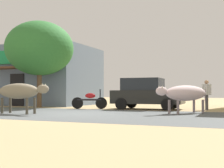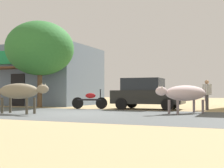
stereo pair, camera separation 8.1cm
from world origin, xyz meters
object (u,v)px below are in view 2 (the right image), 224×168
(roadside_tree, at_px, (40,49))
(parked_motorcycle, at_px, (90,100))
(pedestrian_by_shop, at_px, (207,93))
(cow_far_dark, at_px, (185,93))
(parked_hatchback_car, at_px, (147,93))
(cow_near_brown, at_px, (20,91))

(roadside_tree, height_order, parked_motorcycle, roadside_tree)
(parked_motorcycle, distance_m, pedestrian_by_shop, 6.11)
(cow_far_dark, bearing_deg, pedestrian_by_shop, 78.54)
(roadside_tree, height_order, parked_hatchback_car, roadside_tree)
(parked_hatchback_car, distance_m, parked_motorcycle, 3.08)
(roadside_tree, distance_m, pedestrian_by_shop, 9.89)
(roadside_tree, height_order, pedestrian_by_shop, roadside_tree)
(roadside_tree, relative_size, cow_near_brown, 1.91)
(roadside_tree, bearing_deg, cow_near_brown, -62.63)
(parked_hatchback_car, bearing_deg, cow_near_brown, -126.32)
(parked_motorcycle, height_order, cow_near_brown, cow_near_brown)
(cow_near_brown, relative_size, pedestrian_by_shop, 1.77)
(cow_near_brown, bearing_deg, pedestrian_by_shop, 39.44)
(cow_near_brown, bearing_deg, cow_far_dark, 23.64)
(cow_far_dark, distance_m, pedestrian_by_shop, 3.01)
(parked_motorcycle, height_order, cow_far_dark, cow_far_dark)
(roadside_tree, bearing_deg, pedestrian_by_shop, 5.44)
(parked_hatchback_car, relative_size, cow_far_dark, 1.46)
(pedestrian_by_shop, bearing_deg, cow_near_brown, -140.56)
(parked_motorcycle, bearing_deg, parked_hatchback_car, 15.86)
(parked_hatchback_car, height_order, cow_far_dark, parked_hatchback_car)
(cow_near_brown, bearing_deg, parked_motorcycle, 77.45)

